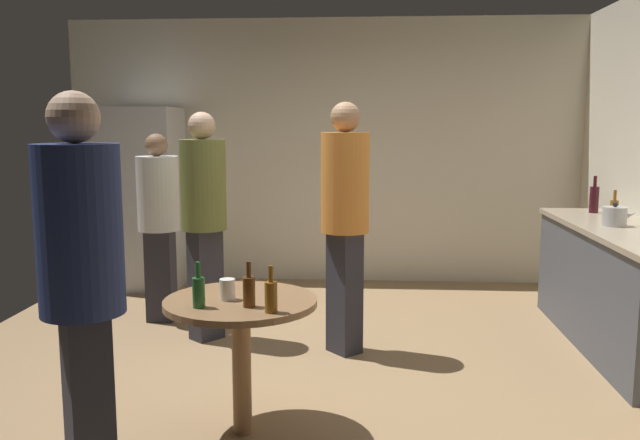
{
  "coord_description": "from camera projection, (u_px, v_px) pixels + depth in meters",
  "views": [
    {
      "loc": [
        0.41,
        -4.22,
        1.63
      ],
      "look_at": [
        0.12,
        0.01,
        1.02
      ],
      "focal_mm": 36.99,
      "sensor_mm": 36.0,
      "label": 1
    }
  ],
  "objects": [
    {
      "name": "wall_back",
      "position": [
        325.0,
        152.0,
        6.83
      ],
      "size": [
        5.32,
        0.06,
        2.7
      ],
      "primitive_type": "cube",
      "color": "silver",
      "rests_on": "ground_plane"
    },
    {
      "name": "beer_bottle_green",
      "position": [
        199.0,
        291.0,
        3.25
      ],
      "size": [
        0.06,
        0.06,
        0.23
      ],
      "color": "#26662D",
      "rests_on": "foreground_table"
    },
    {
      "name": "person_in_white_shirt",
      "position": [
        159.0,
        214.0,
        5.41
      ],
      "size": [
        0.35,
        0.35,
        1.56
      ],
      "rotation": [
        0.0,
        0.0,
        -1.61
      ],
      "color": "#2D2D38",
      "rests_on": "ground_plane"
    },
    {
      "name": "person_in_olive_shirt",
      "position": [
        204.0,
        208.0,
        4.93
      ],
      "size": [
        0.48,
        0.48,
        1.73
      ],
      "rotation": [
        0.0,
        0.0,
        -0.72
      ],
      "color": "#2D2D38",
      "rests_on": "ground_plane"
    },
    {
      "name": "plastic_cup_white",
      "position": [
        227.0,
        289.0,
        3.4
      ],
      "size": [
        0.08,
        0.08,
        0.11
      ],
      "primitive_type": "cylinder",
      "color": "white",
      "rests_on": "foreground_table"
    },
    {
      "name": "person_in_navy_shirt",
      "position": [
        82.0,
        273.0,
        2.67
      ],
      "size": [
        0.47,
        0.47,
        1.77
      ],
      "rotation": [
        0.0,
        0.0,
        0.61
      ],
      "color": "#2D2D38",
      "rests_on": "ground_plane"
    },
    {
      "name": "beer_bottle_on_counter",
      "position": [
        614.0,
        209.0,
        5.12
      ],
      "size": [
        0.06,
        0.06,
        0.23
      ],
      "color": "#8C5919",
      "rests_on": "kitchen_counter"
    },
    {
      "name": "kitchen_counter",
      "position": [
        620.0,
        288.0,
        4.81
      ],
      "size": [
        0.64,
        2.18,
        0.9
      ],
      "color": "#4C515B",
      "rests_on": "ground_plane"
    },
    {
      "name": "person_in_orange_shirt",
      "position": [
        345.0,
        208.0,
        4.63
      ],
      "size": [
        0.48,
        0.48,
        1.79
      ],
      "rotation": [
        0.0,
        0.0,
        -2.42
      ],
      "color": "#2D2D38",
      "rests_on": "ground_plane"
    },
    {
      "name": "kettle",
      "position": [
        615.0,
        216.0,
        4.79
      ],
      "size": [
        0.24,
        0.17,
        0.18
      ],
      "color": "#B2B2B7",
      "rests_on": "kitchen_counter"
    },
    {
      "name": "ground_plane",
      "position": [
        302.0,
        377.0,
        4.43
      ],
      "size": [
        5.2,
        5.2,
        0.1
      ],
      "primitive_type": "cube",
      "color": "#9E7C56"
    },
    {
      "name": "wine_bottle_on_counter",
      "position": [
        594.0,
        199.0,
        5.51
      ],
      "size": [
        0.08,
        0.08,
        0.31
      ],
      "color": "#3F141E",
      "rests_on": "kitchen_counter"
    },
    {
      "name": "beer_bottle_amber",
      "position": [
        271.0,
        295.0,
        3.17
      ],
      "size": [
        0.06,
        0.06,
        0.23
      ],
      "color": "#8C5919",
      "rests_on": "foreground_table"
    },
    {
      "name": "foreground_table",
      "position": [
        241.0,
        318.0,
        3.44
      ],
      "size": [
        0.8,
        0.8,
        0.73
      ],
      "color": "olive",
      "rests_on": "ground_plane"
    },
    {
      "name": "beer_bottle_brown",
      "position": [
        249.0,
        290.0,
        3.27
      ],
      "size": [
        0.06,
        0.06,
        0.23
      ],
      "color": "#593314",
      "rests_on": "foreground_table"
    },
    {
      "name": "refrigerator",
      "position": [
        144.0,
        198.0,
        6.59
      ],
      "size": [
        0.7,
        0.68,
        1.8
      ],
      "color": "silver",
      "rests_on": "ground_plane"
    }
  ]
}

